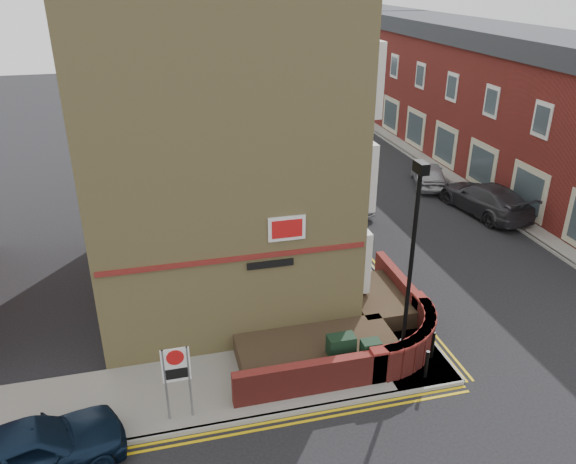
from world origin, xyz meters
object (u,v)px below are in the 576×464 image
at_px(navy_hatchback, 26,453).
at_px(silver_car_near, 336,196).
at_px(zone_sign, 176,371).
at_px(utility_cabinet_large, 341,353).
at_px(lamppost, 411,268).

relative_size(navy_hatchback, silver_car_near, 1.05).
bearing_deg(zone_sign, navy_hatchback, -164.31).
xyz_separation_m(utility_cabinet_large, navy_hatchback, (-8.25, -1.80, 0.03)).
distance_m(utility_cabinet_large, zone_sign, 4.86).
bearing_deg(silver_car_near, lamppost, -119.11).
bearing_deg(navy_hatchback, utility_cabinet_large, -94.61).
distance_m(zone_sign, silver_car_near, 15.45).
bearing_deg(navy_hatchback, silver_car_near, -58.30).
bearing_deg(utility_cabinet_large, navy_hatchback, -167.70).
bearing_deg(lamppost, navy_hatchback, -170.49).
relative_size(lamppost, navy_hatchback, 1.42).
height_order(lamppost, utility_cabinet_large, lamppost).
bearing_deg(zone_sign, utility_cabinet_large, 9.69).
xyz_separation_m(lamppost, silver_car_near, (2.00, 12.09, -2.65)).
bearing_deg(lamppost, utility_cabinet_large, 176.99).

